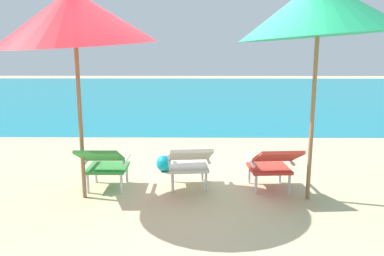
{
  "coord_description": "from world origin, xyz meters",
  "views": [
    {
      "loc": [
        0.06,
        -4.77,
        1.83
      ],
      "look_at": [
        0.0,
        0.59,
        0.75
      ],
      "focal_mm": 35.76,
      "sensor_mm": 36.0,
      "label": 1
    }
  ],
  "objects_px": {
    "beach_umbrella_left": "(74,17)",
    "beach_ball": "(164,163)",
    "lounge_chair_center": "(189,162)",
    "lounge_chair_right": "(273,163)",
    "lounge_chair_left": "(104,163)",
    "beach_umbrella_right": "(319,8)"
  },
  "relations": [
    {
      "from": "beach_umbrella_left",
      "to": "beach_ball",
      "type": "bearing_deg",
      "value": 49.95
    },
    {
      "from": "lounge_chair_center",
      "to": "beach_umbrella_left",
      "type": "distance_m",
      "value": 2.26
    },
    {
      "from": "lounge_chair_right",
      "to": "beach_umbrella_left",
      "type": "height_order",
      "value": "beach_umbrella_left"
    },
    {
      "from": "lounge_chair_left",
      "to": "lounge_chair_right",
      "type": "relative_size",
      "value": 0.96
    },
    {
      "from": "lounge_chair_center",
      "to": "beach_umbrella_right",
      "type": "distance_m",
      "value": 2.44
    },
    {
      "from": "lounge_chair_left",
      "to": "beach_umbrella_right",
      "type": "bearing_deg",
      "value": -4.61
    },
    {
      "from": "lounge_chair_center",
      "to": "beach_umbrella_left",
      "type": "bearing_deg",
      "value": -169.36
    },
    {
      "from": "lounge_chair_right",
      "to": "lounge_chair_left",
      "type": "bearing_deg",
      "value": 179.92
    },
    {
      "from": "lounge_chair_left",
      "to": "beach_umbrella_left",
      "type": "height_order",
      "value": "beach_umbrella_left"
    },
    {
      "from": "beach_umbrella_right",
      "to": "beach_ball",
      "type": "xyz_separation_m",
      "value": [
        -1.9,
        1.12,
        -2.19
      ]
    },
    {
      "from": "lounge_chair_left",
      "to": "beach_umbrella_left",
      "type": "bearing_deg",
      "value": -139.56
    },
    {
      "from": "lounge_chair_right",
      "to": "beach_umbrella_left",
      "type": "bearing_deg",
      "value": -175.59
    },
    {
      "from": "lounge_chair_left",
      "to": "beach_umbrella_right",
      "type": "height_order",
      "value": "beach_umbrella_right"
    },
    {
      "from": "lounge_chair_left",
      "to": "beach_ball",
      "type": "distance_m",
      "value": 1.18
    },
    {
      "from": "lounge_chair_left",
      "to": "beach_ball",
      "type": "relative_size",
      "value": 3.55
    },
    {
      "from": "lounge_chair_center",
      "to": "beach_umbrella_right",
      "type": "bearing_deg",
      "value": -10.23
    },
    {
      "from": "lounge_chair_center",
      "to": "beach_ball",
      "type": "bearing_deg",
      "value": 115.37
    },
    {
      "from": "lounge_chair_left",
      "to": "lounge_chair_right",
      "type": "distance_m",
      "value": 2.19
    },
    {
      "from": "beach_umbrella_left",
      "to": "beach_umbrella_right",
      "type": "xyz_separation_m",
      "value": [
        2.82,
        -0.02,
        0.1
      ]
    },
    {
      "from": "beach_umbrella_right",
      "to": "beach_ball",
      "type": "bearing_deg",
      "value": 149.46
    },
    {
      "from": "lounge_chair_left",
      "to": "lounge_chair_right",
      "type": "xyz_separation_m",
      "value": [
        2.19,
        -0.0,
        0.0
      ]
    },
    {
      "from": "lounge_chair_center",
      "to": "beach_umbrella_left",
      "type": "relative_size",
      "value": 0.34
    }
  ]
}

